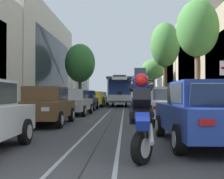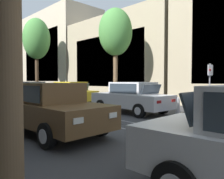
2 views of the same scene
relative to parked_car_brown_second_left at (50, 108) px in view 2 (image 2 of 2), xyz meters
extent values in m
cube|color=tan|center=(12.27, 8.40, 3.03)|extent=(4.37, 12.22, 7.65)
cube|color=#2D3842|center=(10.10, 8.40, 2.64)|extent=(0.04, 8.76, 4.59)
cube|color=#BCAD93|center=(13.00, 20.91, 4.56)|extent=(5.84, 12.22, 10.71)
cube|color=#2D3842|center=(10.10, 20.91, 4.02)|extent=(0.04, 8.76, 6.43)
cube|color=tan|center=(13.03, 33.43, 3.49)|extent=(5.90, 12.22, 8.59)
cube|color=#2D3842|center=(10.10, 33.43, 3.07)|extent=(0.04, 8.76, 5.15)
cube|color=#2D3842|center=(-0.04, -4.85, 0.46)|extent=(1.30, 0.24, 0.45)
cube|color=#B21414|center=(0.50, -4.00, -0.05)|extent=(0.28, 0.05, 0.12)
cube|color=#B21414|center=(-0.62, -4.04, -0.05)|extent=(0.28, 0.05, 0.12)
cylinder|color=black|center=(0.84, -4.82, -0.48)|extent=(0.22, 0.65, 0.64)
cylinder|color=silver|center=(0.95, -4.82, -0.48)|extent=(0.03, 0.35, 0.35)
cube|color=brown|center=(0.00, -0.04, -0.15)|extent=(1.90, 4.34, 0.66)
cube|color=brown|center=(0.00, 0.11, 0.48)|extent=(1.52, 2.10, 0.60)
cube|color=#2D3842|center=(0.02, -0.73, 0.46)|extent=(1.34, 0.25, 0.47)
cube|color=#2D3842|center=(-0.03, 1.29, 0.46)|extent=(1.30, 0.23, 0.45)
cube|color=#2D3842|center=(0.75, 0.13, 0.48)|extent=(0.07, 1.81, 0.47)
cube|color=#2D3842|center=(-0.75, 0.09, 0.48)|extent=(0.07, 1.81, 0.47)
cube|color=white|center=(0.61, -2.19, -0.05)|extent=(0.28, 0.05, 0.14)
cube|color=#B21414|center=(0.51, 2.13, -0.05)|extent=(0.28, 0.05, 0.12)
cube|color=white|center=(-0.51, -2.21, -0.05)|extent=(0.28, 0.05, 0.14)
cube|color=#B21414|center=(-0.61, 2.11, -0.05)|extent=(0.28, 0.05, 0.12)
cylinder|color=black|center=(0.91, -1.35, -0.48)|extent=(0.21, 0.64, 0.64)
cylinder|color=silver|center=(1.02, -1.35, -0.48)|extent=(0.03, 0.35, 0.35)
cylinder|color=black|center=(-0.85, -1.39, -0.48)|extent=(0.21, 0.64, 0.64)
cylinder|color=silver|center=(-0.96, -1.39, -0.48)|extent=(0.03, 0.35, 0.35)
cylinder|color=black|center=(0.85, 1.31, -0.48)|extent=(0.21, 0.64, 0.64)
cylinder|color=silver|center=(0.96, 1.31, -0.48)|extent=(0.03, 0.35, 0.35)
cylinder|color=black|center=(-0.91, 1.27, -0.48)|extent=(0.21, 0.64, 0.64)
cylinder|color=silver|center=(-1.02, 1.27, -0.48)|extent=(0.03, 0.35, 0.35)
cube|color=#2D3842|center=(0.12, 5.00, 0.46)|extent=(1.34, 0.26, 0.47)
cube|color=#2D3842|center=(0.89, 5.82, 0.48)|extent=(0.08, 1.81, 0.47)
cube|color=white|center=(0.63, 3.51, -0.05)|extent=(0.28, 0.05, 0.14)
cylinder|color=black|center=(0.98, 4.33, -0.48)|extent=(0.22, 0.65, 0.64)
cylinder|color=silver|center=(1.09, 4.33, -0.48)|extent=(0.03, 0.35, 0.35)
cylinder|color=black|center=(1.05, 7.00, -0.48)|extent=(0.22, 0.65, 0.64)
cylinder|color=silver|center=(1.16, 6.99, -0.48)|extent=(0.03, 0.35, 0.35)
cube|color=white|center=(4.69, -2.40, -0.05)|extent=(0.28, 0.05, 0.14)
cube|color=white|center=(5.80, -2.37, -0.05)|extent=(0.28, 0.05, 0.14)
cylinder|color=black|center=(4.39, -3.24, -0.48)|extent=(0.22, 0.65, 0.64)
cylinder|color=silver|center=(4.28, -3.24, -0.48)|extent=(0.03, 0.35, 0.35)
cube|color=silver|center=(5.17, 1.14, -0.15)|extent=(1.96, 4.37, 0.66)
cube|color=silver|center=(5.17, 0.99, 0.48)|extent=(1.55, 2.12, 0.60)
cube|color=#2D3842|center=(5.20, 1.82, 0.46)|extent=(1.34, 0.27, 0.47)
cube|color=#2D3842|center=(5.12, -0.19, 0.46)|extent=(1.30, 0.25, 0.45)
cube|color=#2D3842|center=(4.42, 1.02, 0.48)|extent=(0.10, 1.81, 0.47)
cube|color=#2D3842|center=(5.91, 0.96, 0.48)|extent=(0.10, 1.81, 0.47)
cube|color=white|center=(4.70, 3.32, -0.05)|extent=(0.28, 0.05, 0.14)
cube|color=#B21414|center=(4.53, -1.00, -0.05)|extent=(0.28, 0.05, 0.12)
cube|color=white|center=(5.81, 3.27, -0.05)|extent=(0.28, 0.05, 0.14)
cube|color=#B21414|center=(5.65, -1.04, -0.05)|extent=(0.28, 0.05, 0.12)
cylinder|color=black|center=(4.34, 2.50, -0.48)|extent=(0.22, 0.65, 0.64)
cylinder|color=silver|center=(4.23, 2.51, -0.48)|extent=(0.03, 0.35, 0.35)
cylinder|color=black|center=(6.10, 2.44, -0.48)|extent=(0.22, 0.65, 0.64)
cylinder|color=silver|center=(6.21, 2.43, -0.48)|extent=(0.03, 0.35, 0.35)
cylinder|color=black|center=(4.24, -0.16, -0.48)|extent=(0.22, 0.65, 0.64)
cylinder|color=silver|center=(4.13, -0.16, -0.48)|extent=(0.03, 0.35, 0.35)
cylinder|color=black|center=(6.00, -0.23, -0.48)|extent=(0.22, 0.65, 0.64)
cylinder|color=silver|center=(6.11, -0.23, -0.48)|extent=(0.03, 0.35, 0.35)
cube|color=gold|center=(5.31, 6.96, -0.15)|extent=(1.83, 4.31, 0.66)
cube|color=gold|center=(5.31, 6.81, 0.48)|extent=(1.49, 2.07, 0.60)
cube|color=#2D3842|center=(5.31, 7.65, 0.46)|extent=(1.33, 0.23, 0.47)
cube|color=#2D3842|center=(5.32, 5.63, 0.46)|extent=(1.30, 0.21, 0.45)
cube|color=#2D3842|center=(4.56, 6.80, 0.48)|extent=(0.04, 1.81, 0.47)
cube|color=#2D3842|center=(6.06, 6.81, 0.48)|extent=(0.04, 1.81, 0.47)
cube|color=white|center=(4.74, 9.11, -0.05)|extent=(0.28, 0.04, 0.14)
cube|color=#B21414|center=(4.77, 4.79, -0.05)|extent=(0.28, 0.04, 0.12)
cube|color=white|center=(5.85, 9.12, -0.05)|extent=(0.28, 0.04, 0.14)
cube|color=#B21414|center=(5.89, 4.80, -0.05)|extent=(0.28, 0.04, 0.12)
cylinder|color=black|center=(4.42, 8.28, -0.48)|extent=(0.20, 0.64, 0.64)
cylinder|color=silver|center=(4.31, 8.28, -0.48)|extent=(0.02, 0.35, 0.35)
cylinder|color=black|center=(6.18, 8.30, -0.48)|extent=(0.20, 0.64, 0.64)
cylinder|color=silver|center=(6.29, 8.30, -0.48)|extent=(0.02, 0.35, 0.35)
cylinder|color=black|center=(4.44, 5.62, -0.48)|extent=(0.20, 0.64, 0.64)
cylinder|color=silver|center=(4.33, 5.62, -0.48)|extent=(0.02, 0.35, 0.35)
cylinder|color=black|center=(6.20, 5.63, -0.48)|extent=(0.20, 0.64, 0.64)
cylinder|color=silver|center=(6.31, 5.63, -0.48)|extent=(0.02, 0.35, 0.35)
cube|color=slate|center=(5.19, 12.87, -0.15)|extent=(1.98, 4.37, 0.66)
cube|color=slate|center=(5.20, 12.72, 0.48)|extent=(1.56, 2.12, 0.60)
cube|color=#2D3842|center=(5.16, 13.56, 0.46)|extent=(1.34, 0.28, 0.47)
cube|color=#2D3842|center=(5.25, 11.54, 0.46)|extent=(1.30, 0.25, 0.45)
cube|color=#2D3842|center=(4.45, 12.69, 0.48)|extent=(0.11, 1.81, 0.47)
cube|color=#2D3842|center=(5.94, 12.75, 0.48)|extent=(0.11, 1.81, 0.47)
cube|color=white|center=(4.54, 15.00, -0.05)|extent=(0.28, 0.05, 0.14)
cube|color=#B21414|center=(4.72, 10.69, -0.05)|extent=(0.28, 0.05, 0.12)
cube|color=white|center=(5.66, 15.05, -0.05)|extent=(0.28, 0.05, 0.14)
cube|color=#B21414|center=(5.84, 10.74, -0.05)|extent=(0.28, 0.05, 0.12)
cylinder|color=black|center=(4.26, 14.17, -0.48)|extent=(0.23, 0.65, 0.64)
cylinder|color=silver|center=(4.15, 14.16, -0.48)|extent=(0.03, 0.35, 0.35)
cylinder|color=black|center=(6.01, 14.24, -0.48)|extent=(0.23, 0.65, 0.64)
cylinder|color=silver|center=(6.12, 14.24, -0.48)|extent=(0.03, 0.35, 0.35)
cylinder|color=black|center=(4.37, 11.50, -0.48)|extent=(0.23, 0.65, 0.64)
cylinder|color=silver|center=(4.26, 11.50, -0.48)|extent=(0.03, 0.35, 0.35)
cylinder|color=black|center=(6.13, 11.57, -0.48)|extent=(0.23, 0.65, 0.64)
cylinder|color=silver|center=(6.24, 11.58, -0.48)|extent=(0.03, 0.35, 0.35)
cube|color=#1E6038|center=(5.29, 18.93, -0.15)|extent=(1.81, 4.30, 0.66)
cube|color=#1E6038|center=(5.29, 18.78, 0.48)|extent=(1.48, 2.07, 0.60)
cube|color=#2D3842|center=(5.29, 19.62, 0.46)|extent=(1.33, 0.22, 0.47)
cube|color=#2D3842|center=(5.29, 17.60, 0.46)|extent=(1.30, 0.20, 0.45)
cube|color=#2D3842|center=(4.54, 18.79, 0.48)|extent=(0.03, 1.81, 0.47)
cube|color=#2D3842|center=(6.04, 18.78, 0.48)|extent=(0.03, 1.81, 0.47)
cube|color=#B21414|center=(4.73, 16.77, -0.05)|extent=(0.28, 0.04, 0.12)
cube|color=white|center=(5.85, 21.09, -0.05)|extent=(0.28, 0.04, 0.14)
cube|color=#B21414|center=(5.84, 16.77, -0.05)|extent=(0.28, 0.04, 0.12)
cylinder|color=black|center=(6.17, 20.26, -0.48)|extent=(0.20, 0.64, 0.64)
cylinder|color=silver|center=(6.28, 20.26, -0.48)|extent=(0.02, 0.35, 0.35)
cylinder|color=black|center=(4.41, 17.60, -0.48)|extent=(0.20, 0.64, 0.64)
cylinder|color=silver|center=(4.30, 17.60, -0.48)|extent=(0.02, 0.35, 0.35)
cylinder|color=black|center=(6.17, 17.60, -0.48)|extent=(0.20, 0.64, 0.64)
cylinder|color=silver|center=(6.28, 17.60, -0.48)|extent=(0.02, 0.35, 0.35)
cube|color=#B21414|center=(5.91, 23.00, -0.05)|extent=(0.28, 0.05, 0.12)
cylinder|color=black|center=(6.21, 23.84, -0.48)|extent=(0.22, 0.65, 0.64)
cylinder|color=silver|center=(6.32, 23.85, -0.48)|extent=(0.03, 0.35, 0.35)
cylinder|color=brown|center=(-2.29, -3.00, 1.32)|extent=(0.41, 0.41, 4.25)
cylinder|color=brown|center=(7.40, 4.45, 1.30)|extent=(0.30, 0.30, 4.19)
ellipsoid|color=#4C8E42|center=(7.40, 4.45, 4.20)|extent=(2.35, 2.26, 3.22)
cylinder|color=#4C3826|center=(7.13, 15.77, 1.69)|extent=(0.35, 0.35, 4.98)
ellipsoid|color=#4C8E42|center=(7.13, 15.77, 5.24)|extent=(2.78, 2.75, 4.25)
cylinder|color=white|center=(3.90, 15.57, 0.85)|extent=(0.08, 0.08, 2.30)
cylinder|color=#B2B2B7|center=(6.64, -0.69, -0.45)|extent=(0.22, 0.22, 0.70)
sphere|color=#B2B2B7|center=(6.64, -0.69, -0.06)|extent=(0.20, 0.20, 0.20)
cylinder|color=#B2B2B7|center=(6.49, -0.69, -0.40)|extent=(0.10, 0.08, 0.08)
cylinder|color=#B2B2B7|center=(6.79, -0.69, -0.40)|extent=(0.10, 0.08, 0.08)
cylinder|color=slate|center=(6.66, -2.26, 0.42)|extent=(0.06, 0.06, 2.43)
cube|color=white|center=(6.66, -2.28, 1.33)|extent=(0.36, 0.09, 0.48)
cube|color=red|center=(6.66, -2.29, 1.33)|extent=(0.30, 0.01, 0.08)
camera|label=1|loc=(3.36, -11.95, 0.45)|focal=46.32mm
camera|label=2|loc=(-3.41, -6.27, 0.85)|focal=35.39mm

